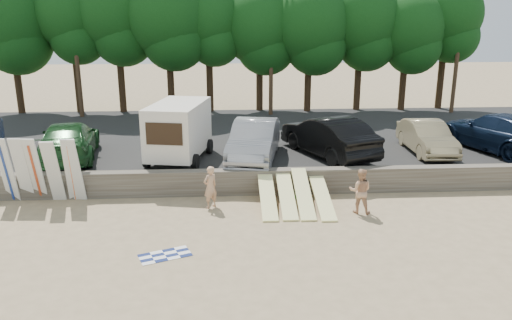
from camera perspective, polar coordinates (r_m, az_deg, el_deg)
The scene contains 26 objects.
ground at distance 17.18m, azimuth -0.29°, elevation -7.27°, with size 120.00×120.00×0.00m, color tan.
seawall at distance 19.80m, azimuth -0.77°, elevation -2.50°, with size 44.00×0.50×1.00m, color #6B6356.
parking_lot at distance 27.04m, azimuth -1.52°, elevation 2.27°, with size 44.00×14.50×0.70m, color #282828.
treeline at distance 33.15m, azimuth -4.19°, elevation 15.87°, with size 33.31×6.25×9.16m.
utility_poles at distance 31.90m, azimuth 1.76°, elevation 13.61°, with size 25.80×0.26×9.00m.
box_trailer at distance 21.96m, azimuth -8.83°, elevation 3.57°, with size 2.88×4.29×2.54m.
car_1 at distance 23.54m, azimuth -20.62°, elevation 2.07°, with size 2.30×5.66×1.64m, color #163E1B.
car_2 at distance 21.89m, azimuth -0.19°, elevation 2.24°, with size 1.84×5.28×1.74m, color gray.
car_3 at distance 22.80m, azimuth 8.26°, elevation 2.72°, with size 1.91×5.49×1.81m, color black.
car_4 at distance 24.39m, azimuth 18.94°, elevation 2.48°, with size 1.56×4.46×1.47m, color tan.
car_5 at distance 26.00m, azimuth 26.02°, elevation 2.89°, with size 2.52×6.20×1.80m, color black.
surfboard_upright_0 at distance 20.84m, azimuth -26.61°, elevation -1.05°, with size 0.50×0.06×2.60m, color silver.
surfboard_upright_1 at distance 20.64m, azimuth -25.18°, elevation -1.04°, with size 0.50×0.06×2.60m, color silver.
surfboard_upright_2 at distance 20.45m, azimuth -23.94°, elevation -1.05°, with size 0.50×0.06×2.60m, color silver.
surfboard_upright_3 at distance 20.03m, azimuth -22.16°, elevation -1.25°, with size 0.50×0.06×2.60m, color silver.
surfboard_upright_4 at distance 19.94m, azimuth -20.31°, elevation -1.08°, with size 0.50×0.06×2.60m, color silver.
surfboard_upright_5 at distance 19.86m, azimuth -20.06°, elevation -1.12°, with size 0.50×0.06×2.60m, color silver.
surfboard_low_0 at distance 18.44m, azimuth 1.32°, elevation -4.05°, with size 0.56×3.00×0.07m, color #FFFAA0.
surfboard_low_1 at distance 18.52m, azimuth 3.49°, elevation -3.93°, with size 0.56×3.00×0.07m, color #FFFAA0.
surfboard_low_2 at distance 18.53m, azimuth 5.41°, elevation -3.78°, with size 0.56×3.00×0.07m, color #FFFAA0.
surfboard_low_3 at distance 18.63m, azimuth 7.58°, elevation -4.19°, with size 0.56×3.00×0.07m, color #FFFAA0.
beachgoer_a at distance 18.37m, azimuth -5.25°, elevation -3.10°, with size 0.58×0.38×1.59m, color tan.
beachgoer_b at distance 18.20m, azimuth 11.82°, elevation -3.48°, with size 0.80×0.62×1.64m, color tan.
cooler at distance 19.45m, azimuth 5.10°, elevation -3.97°, with size 0.38×0.30×0.32m, color green.
gear_bag at distance 19.24m, azimuth 5.74°, elevation -4.38°, with size 0.30×0.25×0.22m, color orange.
beach_towel at distance 15.28m, azimuth -10.36°, elevation -10.65°, with size 1.50×1.50×0.00m, color white.
Camera 1 is at (-0.86, -15.74, 6.82)m, focal length 35.00 mm.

